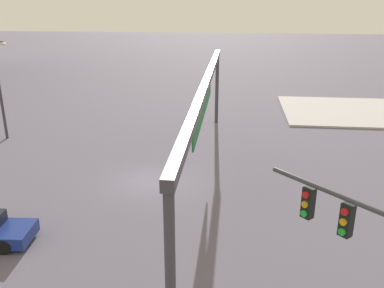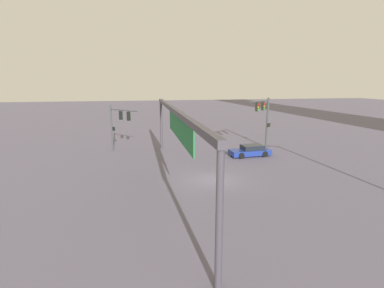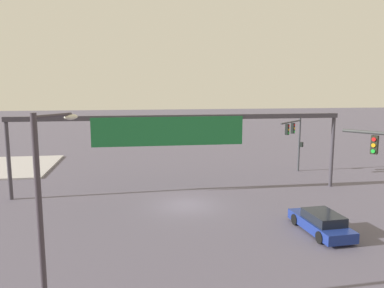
# 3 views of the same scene
# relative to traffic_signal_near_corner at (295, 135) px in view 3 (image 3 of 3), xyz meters

# --- Properties ---
(ground_plane) EXTENTS (210.44, 210.44, 0.00)m
(ground_plane) POSITION_rel_traffic_signal_near_corner_xyz_m (11.14, 8.03, -3.61)
(ground_plane) COLOR #5A5467
(sidewalk_corner) EXTENTS (10.33, 10.73, 0.15)m
(sidewalk_corner) POSITION_rel_traffic_signal_near_corner_xyz_m (27.87, -6.44, -3.54)
(sidewalk_corner) COLOR #B5B1B5
(sidewalk_corner) RESTS_ON ground
(traffic_signal_near_corner) EXTENTS (3.46, 3.08, 5.31)m
(traffic_signal_near_corner) POSITION_rel_traffic_signal_near_corner_xyz_m (0.00, 0.00, 0.00)
(traffic_signal_near_corner) COLOR #3A3C43
(traffic_signal_near_corner) RESTS_ON ground
(streetlamp_curved_arm) EXTENTS (1.33, 1.73, 7.21)m
(streetlamp_curved_arm) POSITION_rel_traffic_signal_near_corner_xyz_m (17.46, 19.90, 0.57)
(streetlamp_curved_arm) COLOR #3D363E
(streetlamp_curved_arm) RESTS_ON ground
(overhead_sign_gantry) EXTENTS (24.80, 0.43, 5.92)m
(overhead_sign_gantry) POSITION_rel_traffic_signal_near_corner_xyz_m (11.43, 4.92, 1.36)
(overhead_sign_gantry) COLOR #3D3943
(overhead_sign_gantry) RESTS_ON ground
(sedan_car_approaching) EXTENTS (2.05, 4.49, 1.21)m
(sedan_car_approaching) POSITION_rel_traffic_signal_near_corner_xyz_m (4.39, 13.95, -3.04)
(sedan_car_approaching) COLOR navy
(sedan_car_approaching) RESTS_ON ground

